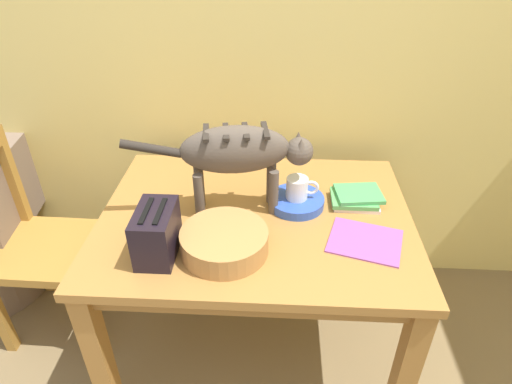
# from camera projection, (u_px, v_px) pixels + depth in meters

# --- Properties ---
(wall_rear) EXTENTS (4.42, 0.11, 2.50)m
(wall_rear) POSITION_uv_depth(u_px,v_px,m) (264.00, 34.00, 1.87)
(wall_rear) COLOR #E7D176
(wall_rear) RESTS_ON ground_plane
(dining_table) EXTENTS (1.16, 0.88, 0.73)m
(dining_table) POSITION_uv_depth(u_px,v_px,m) (256.00, 233.00, 1.70)
(dining_table) COLOR #A06F35
(dining_table) RESTS_ON ground_plane
(cat) EXTENTS (0.67, 0.19, 0.34)m
(cat) POSITION_uv_depth(u_px,v_px,m) (240.00, 153.00, 1.55)
(cat) COLOR #52473D
(cat) RESTS_ON dining_table
(saucer_bowl) EXTENTS (0.21, 0.21, 0.04)m
(saucer_bowl) POSITION_uv_depth(u_px,v_px,m) (296.00, 201.00, 1.69)
(saucer_bowl) COLOR blue
(saucer_bowl) RESTS_ON dining_table
(coffee_mug) EXTENTS (0.12, 0.08, 0.09)m
(coffee_mug) POSITION_uv_depth(u_px,v_px,m) (298.00, 188.00, 1.66)
(coffee_mug) COLOR silver
(coffee_mug) RESTS_ON saucer_bowl
(magazine) EXTENTS (0.29, 0.26, 0.01)m
(magazine) POSITION_uv_depth(u_px,v_px,m) (365.00, 241.00, 1.51)
(magazine) COLOR #934BA1
(magazine) RESTS_ON dining_table
(book_stack) EXTENTS (0.20, 0.16, 0.05)m
(book_stack) POSITION_uv_depth(u_px,v_px,m) (356.00, 198.00, 1.70)
(book_stack) COLOR silver
(book_stack) RESTS_ON dining_table
(wicker_basket) EXTENTS (0.29, 0.29, 0.08)m
(wicker_basket) POSITION_uv_depth(u_px,v_px,m) (224.00, 241.00, 1.45)
(wicker_basket) COLOR #AE7A42
(wicker_basket) RESTS_ON dining_table
(toaster) EXTENTS (0.12, 0.20, 0.18)m
(toaster) POSITION_uv_depth(u_px,v_px,m) (157.00, 233.00, 1.42)
(toaster) COLOR black
(toaster) RESTS_ON dining_table
(wooden_chair_near) EXTENTS (0.43, 0.43, 0.94)m
(wooden_chair_near) POSITION_uv_depth(u_px,v_px,m) (38.00, 246.00, 1.92)
(wooden_chair_near) COLOR #A57631
(wooden_chair_near) RESTS_ON ground_plane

